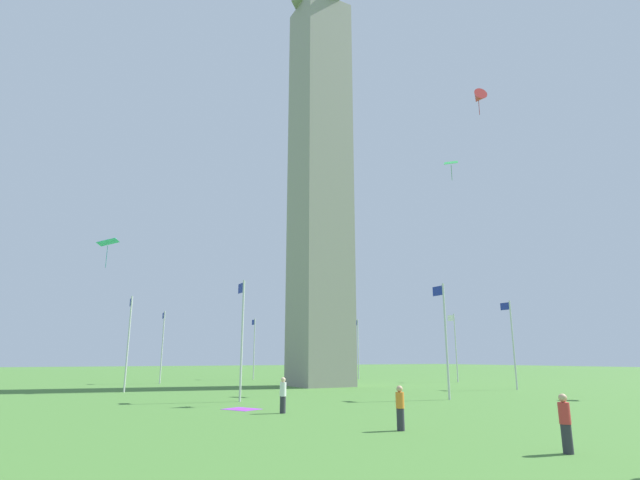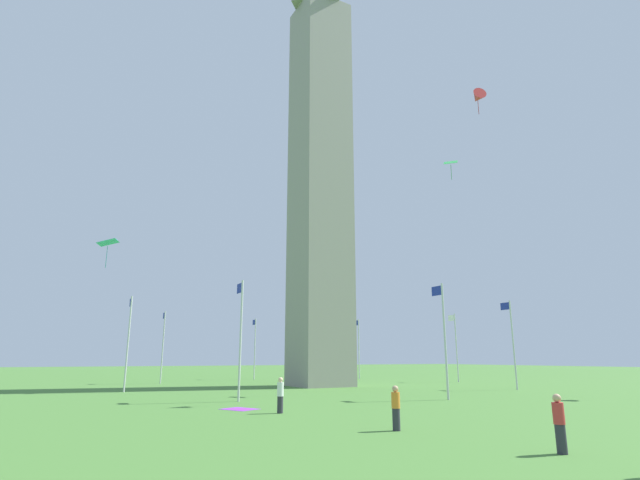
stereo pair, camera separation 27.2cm
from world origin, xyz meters
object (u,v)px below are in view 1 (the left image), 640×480
at_px(flagpole_s, 445,334).
at_px(flagpole_nw, 358,346).
at_px(picnic_blanket_near_first_person, 242,409).
at_px(person_red_shirt, 565,424).
at_px(person_white_shirt, 283,395).
at_px(kite_red_delta, 478,98).
at_px(flagpole_n, 254,345).
at_px(person_orange_shirt, 400,408).
at_px(flagpole_e, 128,338).
at_px(kite_cyan_diamond, 108,243).
at_px(flagpole_se, 242,333).
at_px(flagpole_sw, 512,340).
at_px(flagpole_w, 455,344).
at_px(flagpole_ne, 162,343).
at_px(kite_green_diamond, 451,163).
at_px(obelisk_monument, 320,156).

bearing_deg(flagpole_s, flagpole_nw, -22.50).
bearing_deg(picnic_blanket_near_first_person, person_red_shirt, -166.63).
xyz_separation_m(person_white_shirt, kite_red_delta, (1.33, -16.82, 21.47)).
height_order(flagpole_n, person_orange_shirt, flagpole_n).
bearing_deg(flagpole_e, flagpole_n, -45.00).
distance_m(person_red_shirt, kite_cyan_diamond, 37.19).
bearing_deg(flagpole_n, person_orange_shirt, 165.77).
height_order(person_orange_shirt, picnic_blanket_near_first_person, person_orange_shirt).
relative_size(flagpole_se, person_red_shirt, 4.64).
height_order(kite_cyan_diamond, kite_red_delta, kite_red_delta).
relative_size(flagpole_n, flagpole_sw, 1.00).
bearing_deg(kite_cyan_diamond, flagpole_w, -91.29).
distance_m(flagpole_ne, flagpole_sw, 35.18).
bearing_deg(kite_cyan_diamond, flagpole_s, -132.99).
distance_m(flagpole_n, flagpole_nw, 13.46).
xyz_separation_m(flagpole_sw, kite_green_diamond, (-0.24, 6.09, 15.24)).
bearing_deg(flagpole_n, person_red_shirt, 168.84).
xyz_separation_m(person_white_shirt, person_orange_shirt, (-7.53, -1.43, -0.04)).
relative_size(flagpole_ne, flagpole_w, 1.00).
bearing_deg(flagpole_ne, obelisk_monument, -135.14).
bearing_deg(flagpole_sw, flagpole_n, 22.50).
bearing_deg(obelisk_monument, person_white_shirt, 146.98).
bearing_deg(kite_red_delta, person_orange_shirt, 119.95).
bearing_deg(flagpole_se, flagpole_nw, -45.00).
relative_size(obelisk_monument, person_red_shirt, 28.71).
distance_m(flagpole_s, kite_green_diamond, 17.22).
bearing_deg(picnic_blanket_near_first_person, flagpole_s, -92.63).
relative_size(flagpole_sw, flagpole_nw, 1.00).
bearing_deg(flagpole_e, kite_cyan_diamond, 68.90).
distance_m(flagpole_w, kite_green_diamond, 22.79).
height_order(flagpole_e, flagpole_sw, same).
distance_m(flagpole_sw, person_orange_shirt, 28.30).
distance_m(flagpole_ne, flagpole_s, 32.50).
xyz_separation_m(flagpole_ne, person_orange_shirt, (-39.76, -1.05, -3.38)).
height_order(obelisk_monument, picnic_blanket_near_first_person, obelisk_monument).
bearing_deg(kite_green_diamond, flagpole_sw, -87.71).
bearing_deg(flagpole_nw, obelisk_monument, 135.14).
distance_m(flagpole_se, kite_green_diamond, 24.19).
bearing_deg(kite_green_diamond, flagpole_nw, -13.63).
height_order(flagpole_e, picnic_blanket_near_first_person, flagpole_e).
bearing_deg(flagpole_s, person_white_shirt, 99.75).
bearing_deg(kite_red_delta, picnic_blanket_near_first_person, 85.19).
relative_size(flagpole_se, flagpole_nw, 1.00).
bearing_deg(flagpole_e, kite_red_delta, -130.53).
distance_m(flagpole_n, person_orange_shirt, 46.46).
bearing_deg(flagpole_sw, person_orange_shirt, 122.00).
xyz_separation_m(flagpole_se, flagpole_nw, (24.88, -24.88, 0.00)).
height_order(flagpole_se, picnic_blanket_near_first_person, flagpole_se).
bearing_deg(obelisk_monument, flagpole_nw, -44.86).
xyz_separation_m(flagpole_n, picnic_blanket_near_first_person, (-34.54, 13.90, -4.18)).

